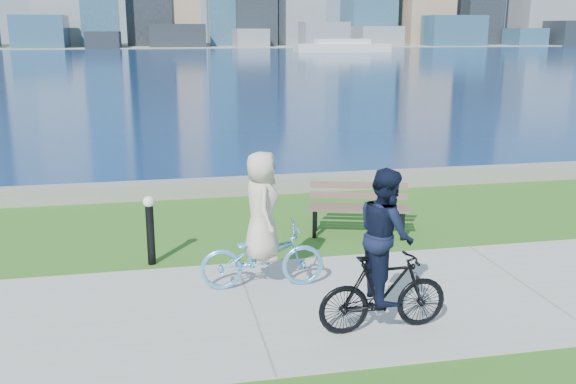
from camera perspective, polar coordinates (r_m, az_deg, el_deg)
The scene contains 10 objects.
ground at distance 9.98m, azimuth 20.41°, elevation -7.92°, with size 320.00×320.00×0.00m, color #295D18.
concrete_path at distance 9.98m, azimuth 20.42°, elevation -7.87°, with size 80.00×3.50×0.02m, color #9D9D98.
seawall at distance 15.28m, azimuth 8.36°, elevation 1.13°, with size 90.00×0.50×0.35m, color slate.
bay_water at distance 80.03m, azimuth -7.93°, elevation 11.62°, with size 320.00×131.00×0.01m, color navy.
far_shore at distance 137.92m, azimuth -9.54°, elevation 12.68°, with size 320.00×30.00×0.12m, color gray.
ferry_far at distance 103.57m, azimuth 4.82°, elevation 12.76°, with size 14.86×4.25×2.02m.
park_bench at distance 11.61m, azimuth 6.28°, elevation -1.06°, with size 1.87×1.09×0.92m.
bollard_lamp at distance 10.26m, azimuth -12.16°, elevation -2.93°, with size 0.18×0.18×1.11m.
cyclist_woman at distance 9.09m, azimuth -2.33°, elevation -4.11°, with size 0.70×1.80×1.98m.
cyclist_man at distance 7.83m, azimuth 8.58°, elevation -6.36°, with size 0.63×1.65×2.04m.
Camera 1 is at (-5.09, -7.78, 3.63)m, focal length 40.00 mm.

